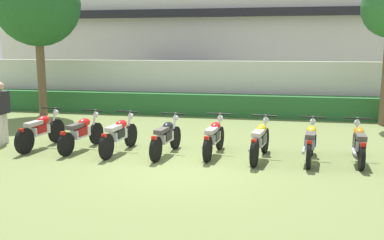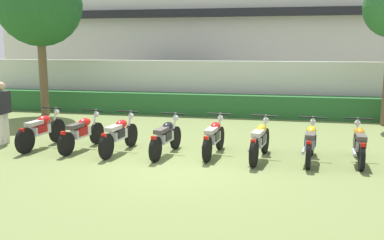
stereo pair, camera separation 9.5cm
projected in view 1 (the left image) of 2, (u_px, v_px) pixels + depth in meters
The scene contains 15 objects.
ground at pixel (181, 166), 9.23m from camera, with size 60.00×60.00×0.00m, color olive.
building at pixel (240, 21), 23.01m from camera, with size 24.76×6.50×7.72m.
compound_wall at pixel (223, 87), 16.35m from camera, with size 23.52×0.30×1.99m, color silver.
hedge_row at pixel (220, 105), 15.77m from camera, with size 18.82×0.70×0.80m, color #28602D.
parked_car at pixel (170, 83), 18.99m from camera, with size 4.65×2.42×1.89m.
tree_near_inspector at pixel (37, 4), 15.28m from camera, with size 3.07×3.07×5.60m.
motorcycle_in_row_0 at pixel (41, 130), 10.83m from camera, with size 0.60×1.92×0.97m.
motorcycle_in_row_1 at pixel (81, 132), 10.65m from camera, with size 0.61×1.89×0.94m.
motorcycle_in_row_2 at pixel (119, 135), 10.34m from camera, with size 0.60×1.90×0.96m.
motorcycle_in_row_3 at pixel (166, 137), 10.13m from camera, with size 0.60×1.85×0.94m.
motorcycle_in_row_4 at pixel (214, 137), 10.10m from camera, with size 0.60×1.82×0.95m.
motorcycle_in_row_5 at pixel (260, 140), 9.72m from camera, with size 0.61×1.88×0.96m.
motorcycle_in_row_6 at pixel (311, 142), 9.57m from camera, with size 0.60×1.81×0.96m.
motorcycle_in_row_7 at pixel (359, 143), 9.48m from camera, with size 0.60×1.81×0.94m.
inspector_person at pixel (1, 108), 11.14m from camera, with size 0.22×0.67×1.65m.
Camera 1 is at (1.93, -8.71, 2.59)m, focal length 40.01 mm.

